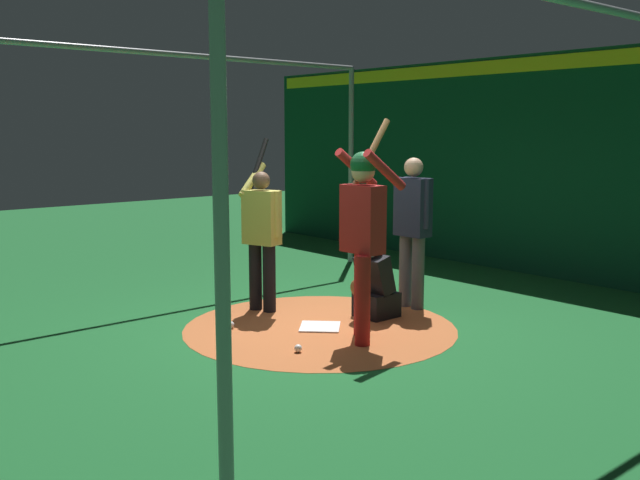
{
  "coord_description": "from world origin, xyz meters",
  "views": [
    {
      "loc": [
        4.81,
        5.58,
        2.09
      ],
      "look_at": [
        0.0,
        0.0,
        0.95
      ],
      "focal_mm": 39.88,
      "sensor_mm": 36.0,
      "label": 1
    }
  ],
  "objects_px": {
    "home_plate": "(320,327)",
    "baseball_1": "(231,325)",
    "visitor": "(262,231)",
    "batter": "(363,226)",
    "baseball_0": "(298,348)",
    "catcher": "(374,286)",
    "umpire": "(413,224)"
  },
  "relations": [
    {
      "from": "catcher",
      "to": "visitor",
      "type": "relative_size",
      "value": 0.46
    },
    {
      "from": "catcher",
      "to": "baseball_0",
      "type": "xyz_separation_m",
      "value": [
        1.46,
        0.45,
        -0.31
      ]
    },
    {
      "from": "catcher",
      "to": "visitor",
      "type": "height_order",
      "value": "visitor"
    },
    {
      "from": "visitor",
      "to": "baseball_1",
      "type": "distance_m",
      "value": 1.23
    },
    {
      "from": "batter",
      "to": "baseball_0",
      "type": "relative_size",
      "value": 29.85
    },
    {
      "from": "batter",
      "to": "umpire",
      "type": "distance_m",
      "value": 1.48
    },
    {
      "from": "visitor",
      "to": "home_plate",
      "type": "bearing_deg",
      "value": 73.89
    },
    {
      "from": "home_plate",
      "to": "catcher",
      "type": "xyz_separation_m",
      "value": [
        -0.74,
        0.07,
        0.34
      ]
    },
    {
      "from": "batter",
      "to": "baseball_0",
      "type": "bearing_deg",
      "value": -6.75
    },
    {
      "from": "home_plate",
      "to": "visitor",
      "type": "distance_m",
      "value": 1.37
    },
    {
      "from": "visitor",
      "to": "catcher",
      "type": "bearing_deg",
      "value": 107.93
    },
    {
      "from": "baseball_0",
      "to": "home_plate",
      "type": "bearing_deg",
      "value": -144.24
    },
    {
      "from": "baseball_0",
      "to": "baseball_1",
      "type": "distance_m",
      "value": 1.11
    },
    {
      "from": "catcher",
      "to": "umpire",
      "type": "distance_m",
      "value": 0.92
    },
    {
      "from": "batter",
      "to": "umpire",
      "type": "relative_size",
      "value": 1.24
    },
    {
      "from": "home_plate",
      "to": "baseball_0",
      "type": "relative_size",
      "value": 5.68
    },
    {
      "from": "baseball_1",
      "to": "batter",
      "type": "bearing_deg",
      "value": 123.17
    },
    {
      "from": "batter",
      "to": "baseball_1",
      "type": "bearing_deg",
      "value": -56.83
    },
    {
      "from": "home_plate",
      "to": "catcher",
      "type": "bearing_deg",
      "value": 174.42
    },
    {
      "from": "catcher",
      "to": "umpire",
      "type": "bearing_deg",
      "value": -177.24
    },
    {
      "from": "home_plate",
      "to": "catcher",
      "type": "distance_m",
      "value": 0.82
    },
    {
      "from": "baseball_1",
      "to": "catcher",
      "type": "bearing_deg",
      "value": 156.03
    },
    {
      "from": "batter",
      "to": "baseball_0",
      "type": "height_order",
      "value": "batter"
    },
    {
      "from": "visitor",
      "to": "baseball_1",
      "type": "height_order",
      "value": "visitor"
    },
    {
      "from": "home_plate",
      "to": "baseball_1",
      "type": "height_order",
      "value": "baseball_1"
    },
    {
      "from": "catcher",
      "to": "umpire",
      "type": "xyz_separation_m",
      "value": [
        -0.66,
        -0.03,
        0.65
      ]
    },
    {
      "from": "batter",
      "to": "catcher",
      "type": "distance_m",
      "value": 1.2
    },
    {
      "from": "visitor",
      "to": "baseball_1",
      "type": "xyz_separation_m",
      "value": [
        0.72,
        0.42,
        -0.9
      ]
    },
    {
      "from": "batter",
      "to": "visitor",
      "type": "distance_m",
      "value": 1.63
    },
    {
      "from": "umpire",
      "to": "baseball_0",
      "type": "height_order",
      "value": "umpire"
    },
    {
      "from": "baseball_1",
      "to": "home_plate",
      "type": "bearing_deg",
      "value": 141.73
    },
    {
      "from": "visitor",
      "to": "umpire",
      "type": "bearing_deg",
      "value": 126.28
    }
  ]
}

